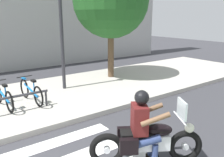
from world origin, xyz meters
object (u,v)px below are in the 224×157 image
(rider, at_px, (144,123))
(bicycle_4, at_px, (31,91))
(bicycle_3, at_px, (3,96))
(tree_near_rack, at_px, (111,0))
(motorcycle, at_px, (147,141))
(street_lamp, at_px, (61,15))

(rider, relative_size, bicycle_4, 0.87)
(bicycle_3, relative_size, tree_near_rack, 0.34)
(motorcycle, distance_m, tree_near_rack, 6.77)
(motorcycle, xyz_separation_m, rider, (-0.06, 0.04, 0.37))
(rider, height_order, bicycle_4, rider)
(motorcycle, relative_size, rider, 1.29)
(rider, distance_m, tree_near_rack, 6.62)
(bicycle_3, height_order, bicycle_4, bicycle_4)
(motorcycle, xyz_separation_m, bicycle_3, (-1.52, 4.20, 0.03))
(bicycle_4, bearing_deg, motorcycle, -80.06)
(motorcycle, relative_size, tree_near_rack, 0.38)
(tree_near_rack, bearing_deg, bicycle_3, -166.41)
(tree_near_rack, bearing_deg, bicycle_4, -163.76)
(street_lamp, distance_m, tree_near_rack, 2.49)
(bicycle_3, distance_m, tree_near_rack, 5.51)
(bicycle_4, xyz_separation_m, tree_near_rack, (3.82, 1.11, 2.81))
(bicycle_4, bearing_deg, tree_near_rack, 16.24)
(rider, height_order, street_lamp, street_lamp)
(rider, distance_m, bicycle_4, 4.23)
(bicycle_4, bearing_deg, bicycle_3, -180.00)
(motorcycle, height_order, tree_near_rack, tree_near_rack)
(rider, height_order, bicycle_3, rider)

